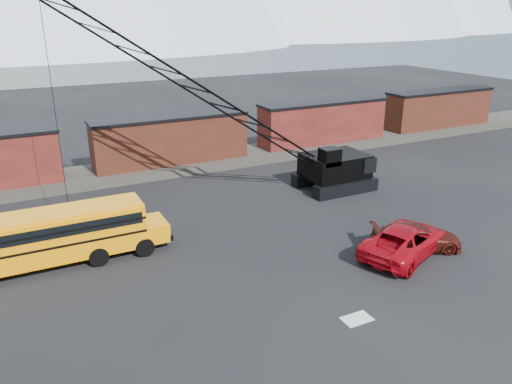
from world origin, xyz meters
The scene contains 10 objects.
ground centered at (0.00, 0.00, 0.00)m, with size 160.00×160.00×0.00m, color black.
gravel_berm centered at (0.00, 22.00, 0.35)m, with size 120.00×5.00×0.70m, color #49443C.
boxcar_mid centered at (0.00, 22.00, 2.76)m, with size 13.70×3.10×4.17m.
boxcar_east_near centered at (16.00, 22.00, 2.76)m, with size 13.70×3.10×4.17m.
boxcar_east_far centered at (32.00, 22.00, 2.76)m, with size 13.70×3.10×4.17m.
snow_patch centered at (0.50, -4.00, 0.01)m, with size 1.40×0.90×0.02m, color silver.
school_bus centered at (-11.06, 7.82, 1.79)m, with size 11.65×2.65×3.19m.
red_pickup centered at (6.94, -0.02, 0.93)m, with size 3.08×6.67×1.85m, color #B20814.
maroon_suv centered at (8.11, 0.26, 0.77)m, with size 2.16×5.30×1.54m, color #46130C.
crawler_crane centered at (0.02, 12.08, 7.87)m, with size 23.19×4.20×14.95m.
Camera 1 is at (-12.58, -19.44, 13.58)m, focal length 35.00 mm.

